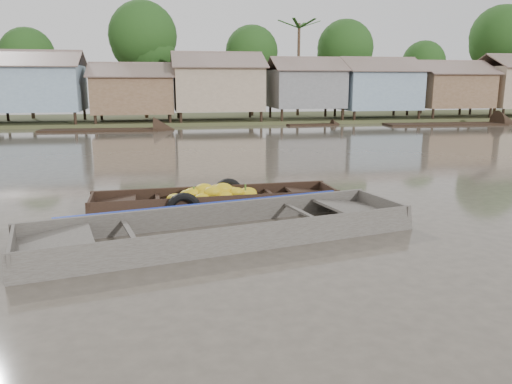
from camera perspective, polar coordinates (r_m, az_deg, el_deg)
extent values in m
plane|color=#474036|center=(10.06, 0.72, -5.90)|extent=(120.00, 120.00, 0.00)
cube|color=#384723|center=(42.52, -8.29, 8.12)|extent=(120.00, 12.00, 0.50)
cube|color=#7B94A9|center=(39.79, -23.72, 10.81)|extent=(6.20, 5.20, 3.20)
cube|color=brown|center=(38.45, -24.45, 13.79)|extent=(6.60, 3.02, 1.28)
cube|color=brown|center=(41.19, -23.55, 13.71)|extent=(6.60, 3.02, 1.28)
cube|color=brown|center=(38.91, -13.83, 10.74)|extent=(5.80, 4.60, 2.70)
cube|color=brown|center=(37.67, -14.07, 13.42)|extent=(6.20, 2.67, 1.14)
cube|color=brown|center=(40.15, -13.89, 13.35)|extent=(6.20, 2.67, 1.14)
cube|color=gray|center=(39.11, -4.42, 11.72)|extent=(6.50, 5.30, 3.30)
cube|color=brown|center=(37.71, -4.22, 14.89)|extent=(6.90, 3.08, 1.31)
cube|color=brown|center=(40.56, -4.71, 14.71)|extent=(6.90, 3.08, 1.31)
cube|color=slate|center=(40.50, 5.67, 11.66)|extent=(5.40, 4.70, 2.90)
cube|color=brown|center=(39.30, 6.27, 14.39)|extent=(5.80, 2.73, 1.17)
cube|color=brown|center=(41.74, 5.23, 14.30)|extent=(5.80, 2.73, 1.17)
cube|color=#7B94A9|center=(42.58, 13.59, 11.28)|extent=(6.00, 5.00, 3.10)
cube|color=brown|center=(41.37, 14.53, 13.98)|extent=(6.40, 2.90, 1.24)
cube|color=brown|center=(43.83, 12.99, 13.95)|extent=(6.40, 2.90, 1.24)
cube|color=brown|center=(45.63, 21.19, 10.79)|extent=(5.70, 4.90, 2.80)
cube|color=brown|center=(44.52, 22.29, 13.07)|extent=(6.10, 2.85, 1.21)
cube|color=brown|center=(46.77, 20.50, 13.14)|extent=(6.10, 2.85, 1.21)
cube|color=brown|center=(50.46, 27.02, 13.11)|extent=(6.70, 2.96, 1.26)
cylinder|color=#473323|center=(44.52, -24.34, 10.51)|extent=(0.28, 0.28, 4.90)
sphere|color=black|center=(44.56, -24.67, 14.10)|extent=(4.20, 4.20, 4.20)
cylinder|color=#473323|center=(42.37, -12.57, 12.20)|extent=(0.28, 0.28, 6.30)
sphere|color=black|center=(42.52, -12.81, 17.06)|extent=(5.40, 5.40, 5.40)
cylinder|color=#473323|center=(44.07, -0.48, 11.82)|extent=(0.28, 0.28, 5.25)
sphere|color=black|center=(44.14, -0.49, 15.71)|extent=(4.50, 4.50, 4.50)
cylinder|color=#473323|center=(45.25, 10.00, 11.87)|extent=(0.28, 0.28, 5.60)
sphere|color=black|center=(45.33, 10.15, 15.92)|extent=(4.80, 4.80, 4.80)
cylinder|color=#473323|center=(49.52, 18.41, 10.87)|extent=(0.28, 0.28, 4.55)
sphere|color=black|center=(49.54, 18.62, 13.87)|extent=(3.90, 3.90, 3.90)
cylinder|color=#473323|center=(52.44, 25.87, 11.47)|extent=(0.28, 0.28, 6.65)
sphere|color=black|center=(52.58, 26.27, 15.60)|extent=(5.70, 5.70, 5.70)
cylinder|color=#473323|center=(44.49, 4.86, 13.55)|extent=(0.24, 0.24, 8.00)
cube|color=black|center=(12.90, -4.59, -2.16)|extent=(6.15, 1.39, 0.08)
cube|color=black|center=(13.48, -5.02, -0.44)|extent=(6.25, 0.38, 0.58)
cube|color=black|center=(12.20, -4.15, -1.80)|extent=(6.25, 0.38, 0.58)
cube|color=black|center=(13.60, 8.25, -0.40)|extent=(0.11, 1.36, 0.55)
cube|color=black|center=(13.41, 6.13, -0.23)|extent=(1.10, 1.21, 0.21)
cube|color=black|center=(12.78, -18.30, -1.75)|extent=(0.11, 1.36, 0.55)
cube|color=black|center=(12.72, -15.94, -1.34)|extent=(1.10, 1.21, 0.21)
cube|color=black|center=(12.69, -11.16, -0.91)|extent=(0.15, 1.31, 0.05)
cube|color=black|center=(13.09, 1.73, -0.26)|extent=(0.15, 1.31, 0.05)
ellipsoid|color=gold|center=(12.86, -9.21, -0.79)|extent=(0.47, 0.33, 0.28)
ellipsoid|color=gold|center=(12.48, -3.88, -1.15)|extent=(0.41, 0.29, 0.25)
ellipsoid|color=gold|center=(12.90, -5.82, -0.11)|extent=(0.45, 0.32, 0.27)
ellipsoid|color=gold|center=(13.22, -3.64, -0.18)|extent=(0.44, 0.31, 0.27)
ellipsoid|color=gold|center=(13.05, -5.52, -0.20)|extent=(0.42, 0.30, 0.25)
ellipsoid|color=gold|center=(12.68, -9.16, -1.31)|extent=(0.40, 0.28, 0.24)
ellipsoid|color=gold|center=(12.60, -4.98, 0.00)|extent=(0.49, 0.35, 0.29)
ellipsoid|color=gold|center=(12.78, -7.18, -0.16)|extent=(0.51, 0.36, 0.31)
ellipsoid|color=gold|center=(12.76, -3.82, 0.35)|extent=(0.52, 0.37, 0.31)
ellipsoid|color=gold|center=(13.07, -6.18, 0.01)|extent=(0.41, 0.29, 0.24)
ellipsoid|color=gold|center=(12.67, -5.63, -0.20)|extent=(0.48, 0.34, 0.29)
ellipsoid|color=gold|center=(12.43, -7.99, -1.35)|extent=(0.50, 0.36, 0.30)
ellipsoid|color=gold|center=(12.79, -2.81, -0.02)|extent=(0.47, 0.33, 0.28)
ellipsoid|color=gold|center=(12.91, -4.96, 0.01)|extent=(0.49, 0.35, 0.29)
ellipsoid|color=gold|center=(12.69, -4.19, -0.17)|extent=(0.46, 0.33, 0.28)
ellipsoid|color=gold|center=(13.23, -1.77, -0.29)|extent=(0.44, 0.32, 0.27)
ellipsoid|color=gold|center=(12.52, -7.71, -1.00)|extent=(0.46, 0.32, 0.27)
ellipsoid|color=gold|center=(13.26, -3.48, -0.19)|extent=(0.43, 0.30, 0.26)
ellipsoid|color=gold|center=(13.19, -0.96, -0.10)|extent=(0.50, 0.36, 0.30)
ellipsoid|color=gold|center=(12.68, -8.74, -0.86)|extent=(0.51, 0.36, 0.31)
ellipsoid|color=gold|center=(12.44, -7.75, -1.41)|extent=(0.50, 0.35, 0.30)
ellipsoid|color=gold|center=(12.47, -6.20, -0.69)|extent=(0.39, 0.28, 0.24)
ellipsoid|color=gold|center=(12.69, -2.24, -0.01)|extent=(0.40, 0.28, 0.24)
ellipsoid|color=gold|center=(12.52, -8.19, -1.04)|extent=(0.51, 0.36, 0.31)
ellipsoid|color=gold|center=(12.63, -3.60, -0.44)|extent=(0.45, 0.32, 0.27)
ellipsoid|color=gold|center=(12.80, -0.83, -0.41)|extent=(0.47, 0.33, 0.28)
ellipsoid|color=gold|center=(12.39, -8.80, -1.74)|extent=(0.41, 0.29, 0.24)
ellipsoid|color=gold|center=(12.78, -5.95, 0.33)|extent=(0.49, 0.34, 0.29)
ellipsoid|color=gold|center=(12.65, 0.38, -1.06)|extent=(0.43, 0.30, 0.26)
ellipsoid|color=gold|center=(12.78, -7.80, -0.31)|extent=(0.44, 0.31, 0.26)
ellipsoid|color=gold|center=(12.98, -5.55, -0.08)|extent=(0.46, 0.32, 0.27)
ellipsoid|color=gold|center=(12.87, -4.54, 0.34)|extent=(0.39, 0.28, 0.24)
cylinder|color=#3F6626|center=(12.70, -7.10, 0.20)|extent=(0.04, 0.04, 0.20)
cylinder|color=#3F6626|center=(12.80, -3.65, 0.36)|extent=(0.04, 0.04, 0.20)
cylinder|color=#3F6626|center=(12.90, -1.22, 0.48)|extent=(0.04, 0.04, 0.20)
torus|color=black|center=(13.63, -3.22, -0.17)|extent=(0.85, 0.23, 0.85)
torus|color=black|center=(12.01, -8.27, -2.02)|extent=(0.86, 0.23, 0.85)
cube|color=#3B3531|center=(10.45, -3.71, -5.69)|extent=(8.08, 3.33, 0.08)
cube|color=#3B3531|center=(11.25, -5.36, -2.89)|extent=(7.92, 1.87, 0.64)
cube|color=#3B3531|center=(9.50, -1.79, -5.76)|extent=(7.92, 1.87, 0.64)
cube|color=#3B3531|center=(12.19, 14.07, -2.00)|extent=(0.47, 1.94, 0.61)
cube|color=#3B3531|center=(11.78, 11.42, -1.99)|extent=(1.70, 1.95, 0.25)
cube|color=#3B3531|center=(9.87, -26.06, -6.37)|extent=(0.47, 1.94, 0.61)
cube|color=#3B3531|center=(9.82, -22.10, -5.62)|extent=(1.70, 1.95, 0.25)
cube|color=#3B3531|center=(9.90, -14.15, -4.60)|extent=(0.50, 1.87, 0.05)
cube|color=#3B3531|center=(11.07, 5.53, -2.46)|extent=(0.50, 1.87, 0.05)
cube|color=#665E54|center=(10.43, -3.71, -5.42)|extent=(6.20, 2.78, 0.02)
cube|color=navy|center=(11.24, -5.49, -1.60)|extent=(6.40, 1.47, 0.16)
torus|color=olive|center=(11.14, 8.61, -4.22)|extent=(0.45, 0.45, 0.06)
torus|color=olive|center=(11.13, 8.61, -4.01)|extent=(0.36, 0.36, 0.06)
cube|color=black|center=(34.39, -17.41, 6.58)|extent=(7.69, 2.21, 0.35)
cube|color=black|center=(40.08, 20.77, 7.11)|extent=(9.11, 2.54, 0.35)
cube|color=black|center=(37.17, 6.32, 7.48)|extent=(3.62, 0.99, 0.35)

